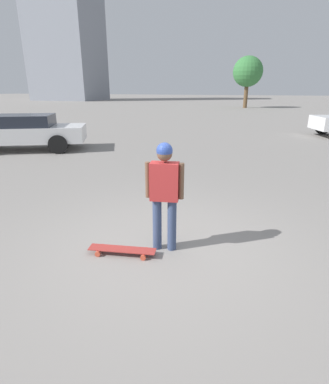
# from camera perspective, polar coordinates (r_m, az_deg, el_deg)

# --- Properties ---
(ground_plane) EXTENTS (220.00, 220.00, 0.00)m
(ground_plane) POSITION_cam_1_polar(r_m,az_deg,el_deg) (4.54, 0.00, -10.66)
(ground_plane) COLOR gray
(person) EXTENTS (0.53, 0.27, 1.58)m
(person) POSITION_cam_1_polar(r_m,az_deg,el_deg) (4.15, 0.00, 0.80)
(person) COLOR #38476B
(person) RESTS_ON ground_plane
(skateboard) EXTENTS (0.99, 0.37, 0.09)m
(skateboard) POSITION_cam_1_polar(r_m,az_deg,el_deg) (4.40, -8.07, -10.86)
(skateboard) COLOR #A5332D
(skateboard) RESTS_ON ground_plane
(car_parked_near) EXTENTS (4.88, 3.66, 1.32)m
(car_parked_near) POSITION_cam_1_polar(r_m,az_deg,el_deg) (12.74, -25.39, 10.37)
(car_parked_near) COLOR silver
(car_parked_near) RESTS_ON ground_plane
(building_block_distant) EXTENTS (12.49, 9.39, 31.24)m
(building_block_distant) POSITION_cam_1_polar(r_m,az_deg,el_deg) (67.56, -18.77, 29.66)
(building_block_distant) COLOR gray
(building_block_distant) RESTS_ON ground_plane
(tree_distant) EXTENTS (3.48, 3.48, 5.87)m
(tree_distant) POSITION_cam_1_polar(r_m,az_deg,el_deg) (39.24, 15.58, 21.18)
(tree_distant) COLOR brown
(tree_distant) RESTS_ON ground_plane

